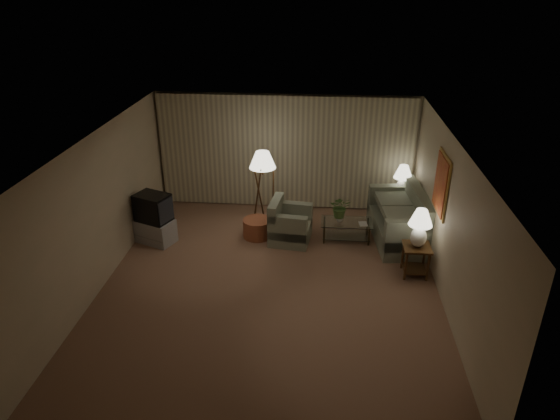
% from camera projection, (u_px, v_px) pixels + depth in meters
% --- Properties ---
extents(ground, '(7.00, 7.00, 0.00)m').
position_uv_depth(ground, '(270.00, 285.00, 9.05)').
color(ground, '#805D47').
rests_on(ground, ground).
extents(room_shell, '(6.04, 7.02, 2.72)m').
position_uv_depth(room_shell, '(279.00, 165.00, 9.65)').
color(room_shell, '#BEB292').
rests_on(room_shell, ground).
extents(sofa, '(2.14, 1.36, 0.86)m').
position_uv_depth(sofa, '(399.00, 221.00, 10.41)').
color(sofa, gray).
rests_on(sofa, ground).
extents(armchair, '(1.03, 1.00, 0.72)m').
position_uv_depth(armchair, '(290.00, 225.00, 10.40)').
color(armchair, gray).
rests_on(armchair, ground).
extents(side_table_near, '(0.50, 0.50, 0.60)m').
position_uv_depth(side_table_near, '(416.00, 255.00, 9.19)').
color(side_table_near, '#34210E').
rests_on(side_table_near, ground).
extents(side_table_far, '(0.48, 0.41, 0.60)m').
position_uv_depth(side_table_far, '(400.00, 204.00, 11.28)').
color(side_table_far, '#34210E').
rests_on(side_table_far, ground).
extents(table_lamp_near, '(0.43, 0.43, 0.74)m').
position_uv_depth(table_lamp_near, '(420.00, 225.00, 8.92)').
color(table_lamp_near, white).
rests_on(table_lamp_near, side_table_near).
extents(table_lamp_far, '(0.41, 0.41, 0.71)m').
position_uv_depth(table_lamp_far, '(403.00, 178.00, 11.01)').
color(table_lamp_far, white).
rests_on(table_lamp_far, side_table_far).
extents(coffee_table, '(1.06, 0.58, 0.41)m').
position_uv_depth(coffee_table, '(346.00, 228.00, 10.47)').
color(coffee_table, silver).
rests_on(coffee_table, ground).
extents(tv_cabinet, '(1.10, 1.01, 0.50)m').
position_uv_depth(tv_cabinet, '(156.00, 231.00, 10.40)').
color(tv_cabinet, '#A2A2A4').
rests_on(tv_cabinet, ground).
extents(crt_tv, '(1.00, 0.95, 0.57)m').
position_uv_depth(crt_tv, '(153.00, 208.00, 10.17)').
color(crt_tv, black).
rests_on(crt_tv, tv_cabinet).
extents(floor_lamp, '(0.57, 0.57, 1.74)m').
position_uv_depth(floor_lamp, '(263.00, 188.00, 10.75)').
color(floor_lamp, '#34210E').
rests_on(floor_lamp, ground).
extents(ottoman, '(0.78, 0.78, 0.40)m').
position_uv_depth(ottoman, '(257.00, 228.00, 10.62)').
color(ottoman, '#9F5C36').
rests_on(ottoman, ground).
extents(vase, '(0.17, 0.17, 0.14)m').
position_uv_depth(vase, '(340.00, 218.00, 10.39)').
color(vase, white).
rests_on(vase, coffee_table).
extents(flowers, '(0.43, 0.38, 0.47)m').
position_uv_depth(flowers, '(340.00, 205.00, 10.26)').
color(flowers, '#4D7433').
rests_on(flowers, vase).
extents(book, '(0.19, 0.24, 0.02)m').
position_uv_depth(book, '(359.00, 224.00, 10.30)').
color(book, olive).
rests_on(book, coffee_table).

